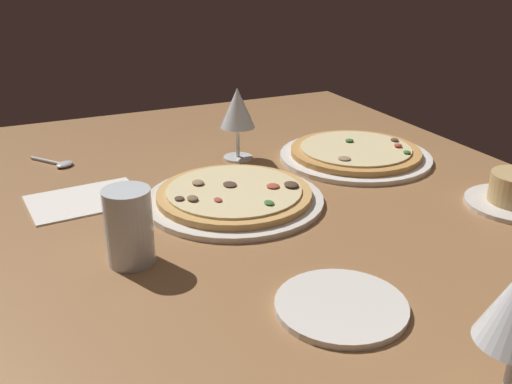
# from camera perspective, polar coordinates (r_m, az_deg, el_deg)

# --- Properties ---
(dining_table) EXTENTS (1.50, 1.10, 0.04)m
(dining_table) POSITION_cam_1_polar(r_m,az_deg,el_deg) (1.00, 2.21, -3.15)
(dining_table) COLOR #996B42
(dining_table) RESTS_ON ground
(pizza_main) EXTENTS (0.32, 0.32, 0.03)m
(pizza_main) POSITION_cam_1_polar(r_m,az_deg,el_deg) (1.03, -2.14, -0.43)
(pizza_main) COLOR silver
(pizza_main) RESTS_ON dining_table
(pizza_side) EXTENTS (0.32, 0.32, 0.03)m
(pizza_side) POSITION_cam_1_polar(r_m,az_deg,el_deg) (1.26, 9.69, 3.72)
(pizza_side) COLOR white
(pizza_side) RESTS_ON dining_table
(wine_glass_far) EXTENTS (0.07, 0.07, 0.15)m
(wine_glass_far) POSITION_cam_1_polar(r_m,az_deg,el_deg) (1.22, -1.83, 7.98)
(wine_glass_far) COLOR silver
(wine_glass_far) RESTS_ON dining_table
(water_glass) EXTENTS (0.07, 0.07, 0.11)m
(water_glass) POSITION_cam_1_polar(r_m,az_deg,el_deg) (0.84, -12.27, -3.80)
(water_glass) COLOR silver
(water_glass) RESTS_ON dining_table
(side_plate) EXTENTS (0.17, 0.17, 0.01)m
(side_plate) POSITION_cam_1_polar(r_m,az_deg,el_deg) (0.75, 8.32, -10.96)
(side_plate) COLOR silver
(side_plate) RESTS_ON dining_table
(paper_menu) EXTENTS (0.15, 0.20, 0.00)m
(paper_menu) POSITION_cam_1_polar(r_m,az_deg,el_deg) (1.08, -16.36, -0.74)
(paper_menu) COLOR white
(paper_menu) RESTS_ON dining_table
(spoon) EXTENTS (0.10, 0.09, 0.01)m
(spoon) POSITION_cam_1_polar(r_m,az_deg,el_deg) (1.28, -18.64, 2.67)
(spoon) COLOR silver
(spoon) RESTS_ON dining_table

